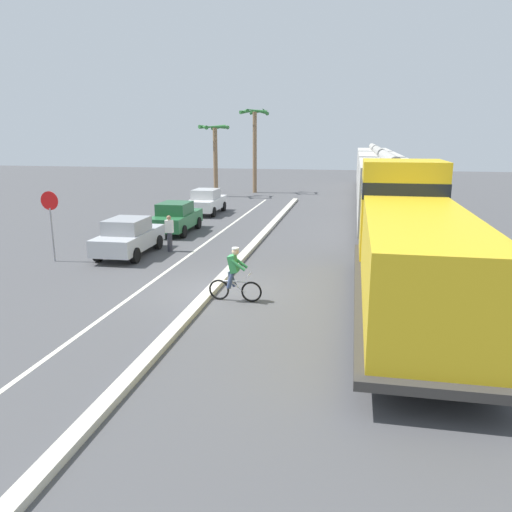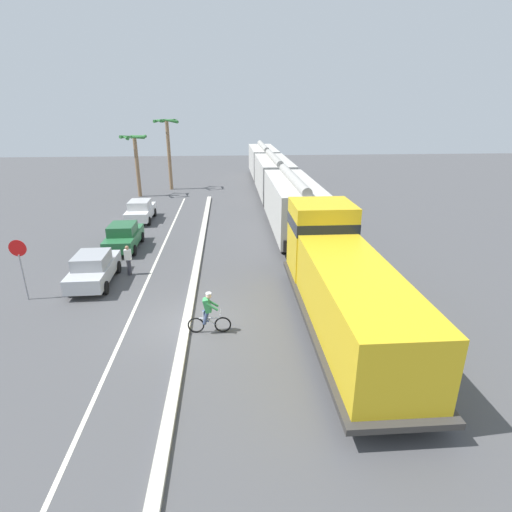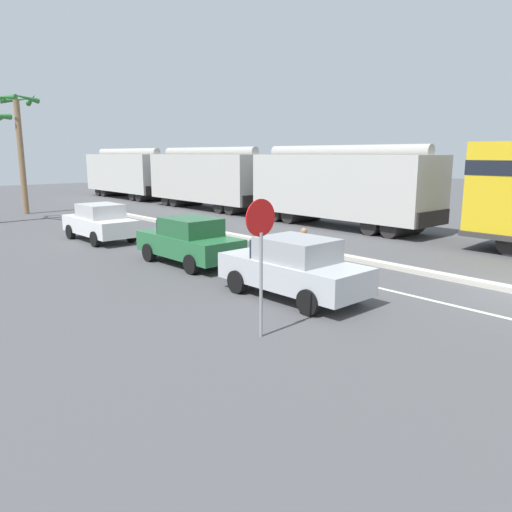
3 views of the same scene
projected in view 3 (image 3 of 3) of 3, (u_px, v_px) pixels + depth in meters
median_curb at (356, 259)px, 17.70m from camera, size 0.36×36.00×0.16m
lane_stripe at (310, 272)px, 16.17m from camera, size 0.14×36.00×0.01m
hopper_car_lead at (341, 187)px, 25.59m from camera, size 2.90×10.60×4.18m
hopper_car_middle at (208, 179)px, 34.13m from camera, size 2.90×10.60×4.18m
hopper_car_trailing at (128, 174)px, 42.67m from camera, size 2.90×10.60×4.18m
parked_car_silver at (293, 268)px, 13.12m from camera, size 1.91×4.24×1.62m
parked_car_green at (189, 241)px, 17.14m from camera, size 1.88×4.23×1.62m
parked_car_white at (100, 222)px, 21.79m from camera, size 1.85×4.21×1.62m
stop_sign at (261, 241)px, 10.06m from camera, size 0.76×0.08×2.88m
palm_tree_far at (18, 128)px, 30.68m from camera, size 2.58×2.68×7.39m
pedestrian_by_cars at (304, 254)px, 14.81m from camera, size 0.34×0.22×1.62m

